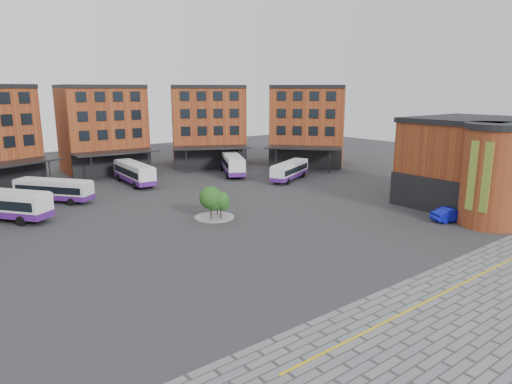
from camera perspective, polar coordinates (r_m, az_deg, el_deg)
ground at (r=40.43m, az=1.71°, el=-7.41°), size 160.00×160.00×0.00m
yellow_line at (r=33.39m, az=20.47°, el=-12.73°), size 26.00×0.15×0.02m
main_building at (r=70.49m, az=-21.89°, el=6.41°), size 94.14×42.48×14.60m
east_building at (r=59.70m, az=25.54°, el=3.20°), size 17.40×15.40×10.60m
tree_island at (r=49.81m, az=-5.13°, el=-1.12°), size 4.40×4.40×3.74m
bus_b at (r=56.52m, az=-29.33°, el=-1.32°), size 9.01×10.95×3.27m
bus_c at (r=62.56m, az=-23.99°, el=0.24°), size 8.05×9.48×2.86m
bus_d at (r=70.42m, az=-15.00°, el=2.35°), size 3.34×11.32×3.15m
bus_e at (r=75.94m, az=-2.96°, el=3.56°), size 7.75×11.52×3.27m
bus_f at (r=71.15m, az=4.23°, el=2.71°), size 10.03×6.36×2.82m
blue_car at (r=53.37m, az=23.35°, el=-2.60°), size 4.85×3.21×1.51m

